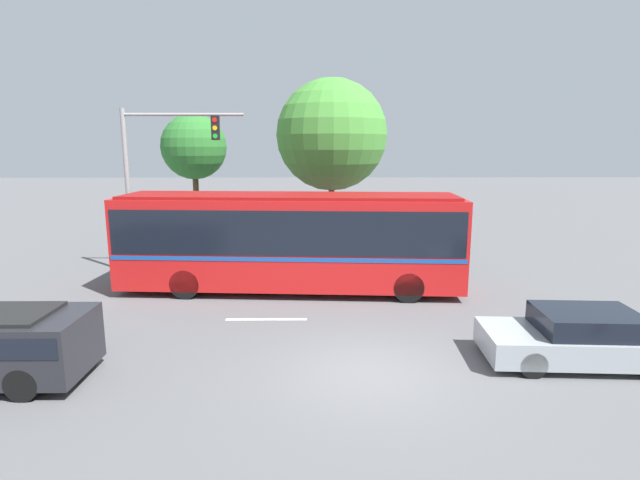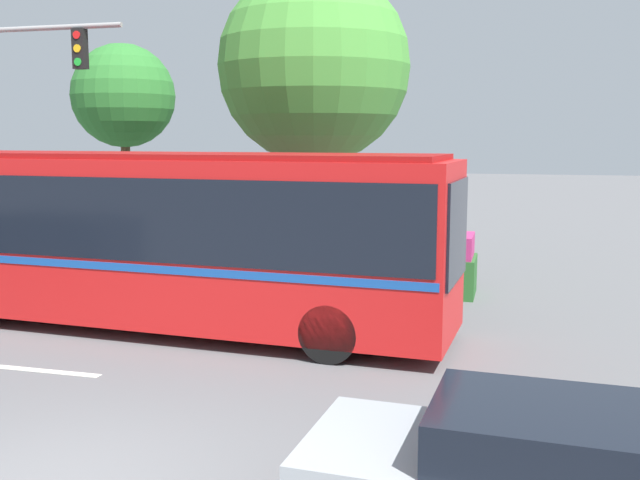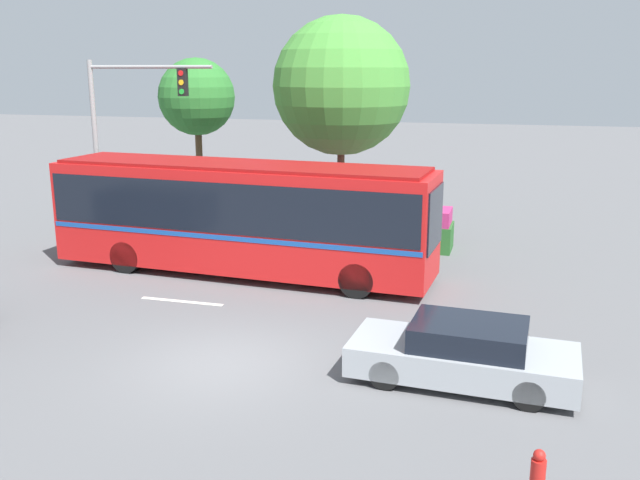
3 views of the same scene
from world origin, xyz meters
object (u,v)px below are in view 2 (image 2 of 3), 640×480
(sedan_foreground, at_px, (544,475))
(street_tree_left, at_px, (123,97))
(city_bus, at_px, (151,229))
(street_tree_centre, at_px, (314,67))

(sedan_foreground, bearing_deg, street_tree_left, -45.54)
(sedan_foreground, relative_size, street_tree_left, 0.69)
(city_bus, relative_size, street_tree_centre, 1.48)
(sedan_foreground, distance_m, street_tree_centre, 14.09)
(city_bus, bearing_deg, sedan_foreground, -36.18)
(sedan_foreground, height_order, street_tree_left, street_tree_left)
(city_bus, height_order, street_tree_left, street_tree_left)
(street_tree_left, height_order, street_tree_centre, street_tree_centre)
(city_bus, distance_m, sedan_foreground, 9.39)
(street_tree_left, distance_m, street_tree_centre, 7.15)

